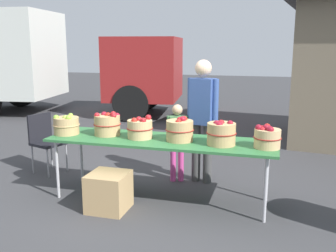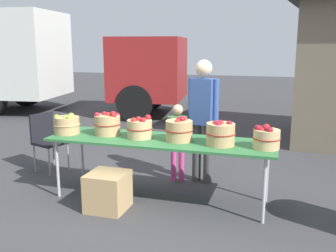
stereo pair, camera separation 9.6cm
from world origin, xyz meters
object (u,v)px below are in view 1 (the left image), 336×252
Objects in this scene: market_table at (161,142)px; apple_basket_red_1 at (140,128)px; apple_basket_red_3 at (221,133)px; child_customer at (177,137)px; folding_chair at (45,138)px; apple_basket_red_0 at (107,124)px; produce_crate at (109,192)px; apple_basket_red_4 at (267,137)px; apple_basket_green_0 at (66,125)px; vendor_adult at (203,112)px; box_truck at (17,59)px; apple_basket_red_2 at (180,130)px.

apple_basket_red_1 is at bearing -177.38° from market_table.
apple_basket_red_3 is 1.04m from child_customer.
apple_basket_red_0 is at bearing -93.85° from folding_chair.
apple_basket_red_0 reaches higher than produce_crate.
apple_basket_green_0 is at bearing -179.91° from apple_basket_red_4.
box_truck is (-6.03, 4.21, 0.51)m from vendor_adult.
apple_basket_red_2 reaches higher than market_table.
apple_basket_red_2 is 0.39× the size of folding_chair.
apple_basket_red_4 is 0.18× the size of vendor_adult.
apple_basket_red_1 is 0.04× the size of box_truck.
box_truck reaches higher than apple_basket_red_0.
apple_basket_green_0 is 0.53m from apple_basket_red_0.
produce_crate is at bearing -147.66° from apple_basket_red_2.
child_customer is (0.02, 0.68, -0.08)m from market_table.
apple_basket_red_3 reaches higher than apple_basket_red_1.
apple_basket_red_0 is (-0.70, 0.04, 0.17)m from market_table.
produce_crate is at bearing -161.62° from apple_basket_red_3.
apple_basket_green_0 is at bearing -177.21° from apple_basket_red_1.
apple_basket_red_4 is at bearing -44.00° from box_truck.
apple_basket_red_2 is at bearing -85.92° from folding_chair.
vendor_adult reaches higher than apple_basket_red_2.
market_table is 0.83m from produce_crate.
folding_chair is (-1.96, -0.14, -0.12)m from child_customer.
market_table is at bearing -49.09° from box_truck.
apple_basket_green_0 is 0.76× the size of produce_crate.
apple_basket_red_1 is 1.47m from apple_basket_red_4.
produce_crate is (-0.71, -0.45, -0.66)m from apple_basket_red_2.
apple_basket_red_2 is at bearing 93.40° from vendor_adult.
apple_basket_red_1 is 1.81m from folding_chair.
produce_crate is at bearing -166.59° from apple_basket_red_4.
apple_basket_green_0 is at bearing -111.41° from folding_chair.
child_customer is 1.24× the size of folding_chair.
folding_chair is (-1.68, 0.55, -0.36)m from apple_basket_red_1.
apple_basket_green_0 is 1.09× the size of apple_basket_red_4.
apple_basket_green_0 is 0.38× the size of folding_chair.
apple_basket_red_3 is (0.49, -0.05, 0.00)m from apple_basket_red_2.
apple_basket_red_0 is 0.32× the size of child_customer.
apple_basket_red_2 is 0.20× the size of vendor_adult.
apple_basket_red_3 is at bearing -46.07° from box_truck.
box_truck reaches higher than apple_basket_red_1.
apple_basket_red_4 is at bearing -2.74° from apple_basket_red_2.
apple_basket_green_0 reaches higher than market_table.
apple_basket_red_3 is at bearing -84.46° from folding_chair.
apple_basket_red_3 is at bearing -3.89° from apple_basket_red_0.
produce_crate is (-0.83, -1.20, -0.76)m from vendor_adult.
apple_basket_red_0 is at bearing -52.65° from box_truck.
vendor_adult reaches higher than folding_chair.
folding_chair is at bearing 164.49° from market_table.
apple_basket_red_0 reaches higher than apple_basket_red_4.
box_truck is (-4.98, 4.92, 0.60)m from apple_basket_red_0.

